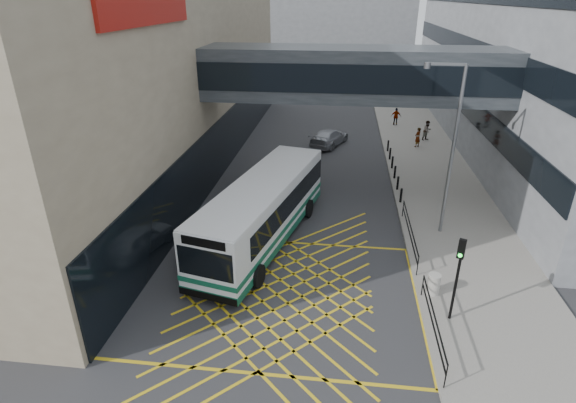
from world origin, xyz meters
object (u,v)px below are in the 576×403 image
(litter_bin, at_px, (434,284))
(pedestrian_b, at_px, (427,131))
(car_white, at_px, (195,242))
(car_silver, at_px, (329,137))
(street_lamp, at_px, (450,142))
(car_dark, at_px, (284,184))
(pedestrian_c, at_px, (396,117))
(traffic_light, at_px, (458,268))
(bus, at_px, (264,209))
(pedestrian_a, at_px, (418,137))

(litter_bin, height_order, pedestrian_b, pedestrian_b)
(car_white, height_order, pedestrian_b, pedestrian_b)
(car_silver, distance_m, street_lamp, 16.93)
(car_dark, bearing_deg, car_silver, -101.55)
(pedestrian_b, relative_size, pedestrian_c, 1.04)
(car_silver, bearing_deg, street_lamp, 134.87)
(car_white, distance_m, pedestrian_c, 28.27)
(car_white, xyz_separation_m, traffic_light, (11.50, -3.79, 1.85))
(bus, bearing_deg, litter_bin, -13.66)
(bus, relative_size, pedestrian_c, 7.40)
(pedestrian_b, bearing_deg, car_dark, -167.57)
(street_lamp, height_order, pedestrian_b, street_lamp)
(traffic_light, relative_size, pedestrian_b, 2.13)
(car_silver, height_order, pedestrian_a, pedestrian_a)
(bus, bearing_deg, pedestrian_b, 72.28)
(litter_bin, xyz_separation_m, pedestrian_c, (1.00, 27.64, 0.36))
(pedestrian_c, bearing_deg, litter_bin, 95.43)
(litter_bin, bearing_deg, pedestrian_a, 84.16)
(car_dark, relative_size, pedestrian_b, 2.46)
(car_white, xyz_separation_m, litter_bin, (11.14, -2.11, -0.06))
(car_white, height_order, pedestrian_c, pedestrian_c)
(car_dark, xyz_separation_m, pedestrian_b, (10.98, 12.69, 0.36))
(bus, distance_m, car_silver, 17.10)
(traffic_light, distance_m, pedestrian_a, 22.56)
(car_white, distance_m, car_dark, 8.69)
(car_silver, xyz_separation_m, street_lamp, (6.39, -15.05, 4.40))
(pedestrian_b, bearing_deg, pedestrian_c, 77.93)
(car_silver, xyz_separation_m, traffic_light, (5.60, -22.53, 1.79))
(car_silver, xyz_separation_m, pedestrian_c, (6.24, 6.79, 0.24))
(pedestrian_b, bearing_deg, street_lamp, -133.61)
(traffic_light, distance_m, pedestrian_c, 29.37)
(street_lamp, relative_size, pedestrian_b, 5.10)
(pedestrian_a, distance_m, pedestrian_c, 6.98)
(litter_bin, bearing_deg, bus, 153.32)
(traffic_light, bearing_deg, pedestrian_b, 107.65)
(bus, distance_m, car_white, 3.85)
(car_silver, height_order, traffic_light, traffic_light)
(car_silver, bearing_deg, pedestrian_a, -158.91)
(traffic_light, xyz_separation_m, street_lamp, (0.79, 7.49, 2.61))
(car_silver, bearing_deg, car_dark, 98.61)
(car_white, height_order, car_dark, car_white)
(car_silver, bearing_deg, traffic_light, 125.80)
(car_white, bearing_deg, street_lamp, -179.89)
(traffic_light, relative_size, street_lamp, 0.42)
(car_dark, bearing_deg, pedestrian_c, -114.88)
(car_dark, bearing_deg, street_lamp, 155.87)
(car_dark, xyz_separation_m, traffic_light, (8.12, -11.80, 1.88))
(pedestrian_a, relative_size, pedestrian_b, 0.95)
(bus, xyz_separation_m, litter_bin, (7.96, -4.00, -1.16))
(car_white, distance_m, traffic_light, 12.25)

